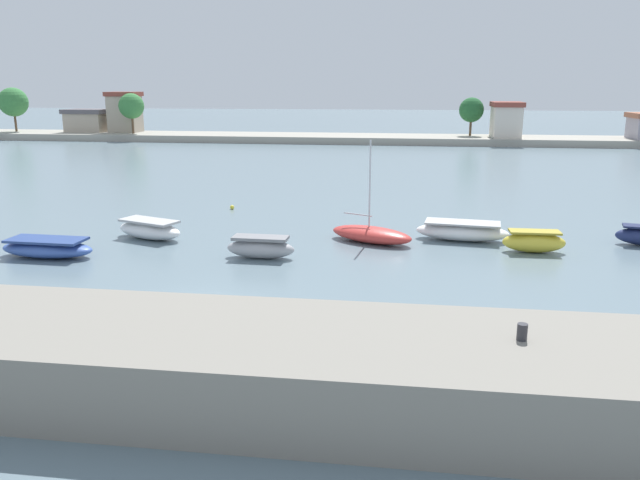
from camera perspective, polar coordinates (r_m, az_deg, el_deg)
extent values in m
plane|color=slate|center=(25.63, -11.69, -6.33)|extent=(400.00, 400.00, 0.00)
cube|color=gray|center=(19.52, -18.49, -10.03)|extent=(89.06, 5.54, 2.15)
cylinder|color=#2D2D33|center=(17.67, 17.94, -7.98)|extent=(0.28, 0.28, 0.46)
ellipsoid|color=#3856A8|center=(35.59, -23.58, -0.75)|extent=(5.06, 2.13, 0.85)
cube|color=navy|center=(35.48, -23.66, 0.01)|extent=(4.05, 1.78, 0.13)
ellipsoid|color=white|center=(37.77, -15.26, 0.85)|extent=(4.71, 3.17, 0.99)
cube|color=#AFAFAF|center=(37.65, -15.31, 1.68)|extent=(3.79, 2.60, 0.13)
ellipsoid|color=#9E9EA3|center=(32.53, -5.43, -0.80)|extent=(3.60, 1.39, 0.99)
cube|color=slate|center=(32.39, -5.45, 0.19)|extent=(2.88, 1.16, 0.16)
ellipsoid|color=#C63833|center=(35.75, 4.70, 0.50)|extent=(5.34, 3.87, 0.90)
cylinder|color=silver|center=(35.26, 4.56, 5.12)|extent=(0.10, 0.10, 4.90)
cylinder|color=#B7B7BC|center=(35.94, 3.45, 2.35)|extent=(1.69, 0.84, 0.08)
ellipsoid|color=white|center=(37.00, 12.81, 0.72)|extent=(5.47, 2.59, 0.98)
cube|color=#AFAFAF|center=(36.88, 12.86, 1.54)|extent=(4.39, 2.15, 0.11)
ellipsoid|color=yellow|center=(35.41, 18.90, -0.21)|extent=(3.31, 1.31, 1.07)
cube|color=#A8952A|center=(35.27, 18.97, 0.72)|extent=(2.65, 1.10, 0.11)
sphere|color=yellow|center=(45.54, -8.01, 2.97)|extent=(0.30, 0.30, 0.30)
cube|color=#9E998C|center=(98.27, 3.12, 9.21)|extent=(125.83, 9.75, 1.04)
cube|color=#B2A38E|center=(112.17, -20.37, 10.00)|extent=(6.19, 4.93, 2.98)
cube|color=#565156|center=(112.09, -20.45, 10.94)|extent=(6.81, 5.43, 0.70)
cube|color=#B2A38E|center=(109.37, -17.34, 10.88)|extent=(4.63, 3.84, 5.76)
cube|color=brown|center=(109.28, -17.47, 12.57)|extent=(5.09, 4.22, 0.70)
cube|color=beige|center=(98.45, 16.58, 10.27)|extent=(3.96, 5.69, 4.45)
cube|color=brown|center=(98.34, 16.68, 11.76)|extent=(4.36, 6.26, 0.70)
cylinder|color=brown|center=(105.56, -16.69, 10.01)|extent=(0.36, 0.36, 2.72)
sphere|color=#387A3D|center=(105.42, -16.81, 11.61)|extent=(3.98, 3.98, 3.98)
cylinder|color=brown|center=(117.21, -25.98, 9.59)|extent=(0.36, 0.36, 2.91)
sphere|color=#387A3D|center=(117.07, -26.16, 11.21)|extent=(4.71, 4.71, 4.71)
cylinder|color=brown|center=(99.70, 13.54, 9.91)|extent=(0.36, 0.36, 2.40)
sphere|color=#235B2D|center=(99.56, 13.63, 11.45)|extent=(3.71, 3.71, 3.71)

